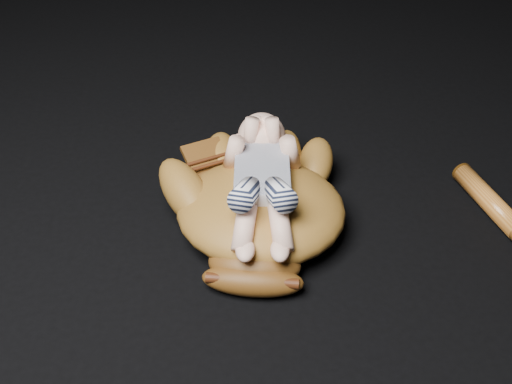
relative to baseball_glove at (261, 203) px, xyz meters
The scene contains 2 objects.
baseball_glove is the anchor object (origin of this frame).
newborn_baby 0.05m from the baseball_glove, 38.86° to the left, with size 0.16×0.35×0.14m, color beige, non-canonical shape.
Camera 1 is at (-0.29, -0.72, 0.82)m, focal length 45.00 mm.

